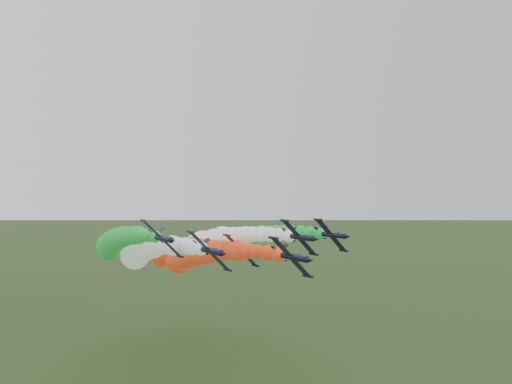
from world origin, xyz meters
TOP-DOWN VIEW (x-y plane):
  - jet_lead at (8.21, 43.37)m, footprint 18.29×88.76m
  - jet_inner_left at (-4.21, 51.36)m, footprint 18.02×88.49m
  - jet_inner_right at (17.61, 53.32)m, footprint 18.11×88.58m
  - jet_outer_left at (-9.31, 62.37)m, footprint 17.91×88.38m
  - jet_outer_right at (29.68, 59.45)m, footprint 18.81×89.27m
  - jet_trail at (11.90, 68.92)m, footprint 18.35×88.82m

SIDE VIEW (x-z plane):
  - jet_trail at x=11.90m, z-range 22.85..41.17m
  - jet_lead at x=8.21m, z-range 24.33..42.58m
  - jet_inner_left at x=-4.21m, z-range 25.57..43.55m
  - jet_outer_right at x=29.68m, z-range 25.90..44.67m
  - jet_inner_right at x=17.61m, z-range 26.94..45.02m
  - jet_outer_left at x=-9.31m, z-range 27.32..45.20m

